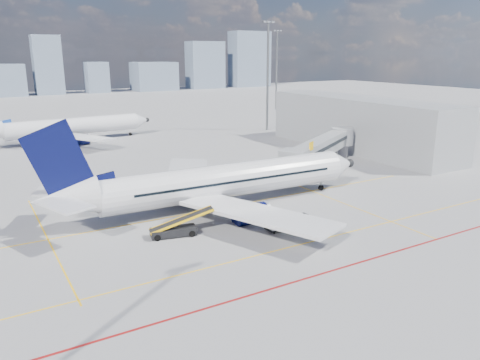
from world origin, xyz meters
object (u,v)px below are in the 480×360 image
at_px(main_aircraft, 216,183).
at_px(belt_loader, 175,229).
at_px(second_aircraft, 66,127).
at_px(cargo_dolly, 280,222).
at_px(baggage_tug, 306,222).
at_px(ramp_worker, 290,223).

height_order(main_aircraft, belt_loader, main_aircraft).
relative_size(main_aircraft, second_aircraft, 1.15).
xyz_separation_m(main_aircraft, cargo_dolly, (2.53, -9.84, -2.28)).
distance_m(main_aircraft, belt_loader, 9.98).
xyz_separation_m(baggage_tug, cargo_dolly, (-2.53, 1.20, 0.14)).
distance_m(cargo_dolly, belt_loader, 11.10).
height_order(second_aircraft, cargo_dolly, second_aircraft).
distance_m(baggage_tug, cargo_dolly, 2.80).
relative_size(main_aircraft, ramp_worker, 22.43).
xyz_separation_m(main_aircraft, second_aircraft, (-6.71, 54.74, 0.01)).
bearing_deg(ramp_worker, main_aircraft, 47.84).
bearing_deg(ramp_worker, cargo_dolly, 61.73).
height_order(baggage_tug, ramp_worker, ramp_worker).
bearing_deg(belt_loader, main_aircraft, 48.52).
bearing_deg(baggage_tug, cargo_dolly, 151.40).
height_order(main_aircraft, ramp_worker, main_aircraft).
relative_size(main_aircraft, baggage_tug, 17.18).
height_order(main_aircraft, cargo_dolly, main_aircraft).
bearing_deg(baggage_tug, ramp_worker, 169.96).
height_order(second_aircraft, belt_loader, second_aircraft).
bearing_deg(cargo_dolly, belt_loader, 157.10).
bearing_deg(main_aircraft, belt_loader, -141.74).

